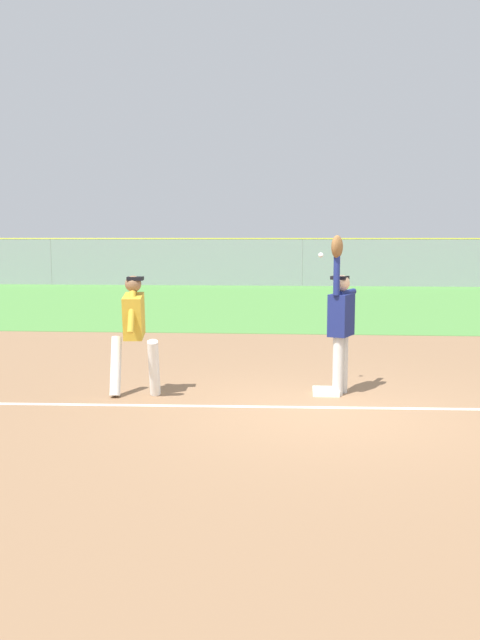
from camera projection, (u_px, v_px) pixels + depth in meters
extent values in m
plane|color=#936D4C|center=(326.00, 410.00, 8.89)|extent=(71.56, 71.56, 0.00)
cube|color=#549342|center=(305.00, 302.00, 23.53)|extent=(47.33, 15.70, 0.01)
cube|color=white|center=(33.00, 404.00, 9.20)|extent=(12.00, 0.45, 0.01)
cube|color=white|center=(326.00, 391.00, 9.78)|extent=(0.39, 0.39, 0.08)
cylinder|color=silver|center=(343.00, 364.00, 9.84)|extent=(0.20, 0.20, 0.85)
cylinder|color=silver|center=(338.00, 366.00, 9.67)|extent=(0.20, 0.20, 0.85)
cube|color=navy|center=(341.00, 315.00, 9.67)|extent=(0.41, 0.51, 0.60)
sphere|color=#DBAD84|center=(342.00, 283.00, 9.61)|extent=(0.30, 0.30, 0.23)
cube|color=black|center=(340.00, 278.00, 9.62)|extent=(0.28, 0.27, 0.05)
cylinder|color=navy|center=(337.00, 273.00, 9.40)|extent=(0.12, 0.12, 0.62)
cylinder|color=navy|center=(347.00, 293.00, 9.82)|extent=(0.33, 0.60, 0.09)
ellipsoid|color=brown|center=(337.00, 247.00, 9.36)|extent=(0.24, 0.31, 0.32)
cylinder|color=white|center=(154.00, 368.00, 9.52)|extent=(0.19, 0.45, 0.85)
cylinder|color=white|center=(116.00, 366.00, 9.67)|extent=(0.19, 0.45, 0.85)
cube|color=gold|center=(134.00, 316.00, 9.51)|extent=(0.31, 0.55, 0.66)
sphere|color=#8C6647|center=(133.00, 284.00, 9.45)|extent=(0.25, 0.25, 0.23)
cube|color=black|center=(135.00, 278.00, 9.44)|extent=(0.24, 0.22, 0.05)
cylinder|color=gold|center=(136.00, 309.00, 9.71)|extent=(0.13, 0.41, 0.58)
cylinder|color=gold|center=(132.00, 312.00, 9.28)|extent=(0.13, 0.41, 0.58)
sphere|color=white|center=(321.00, 255.00, 9.98)|extent=(0.07, 0.07, 0.07)
cube|color=#93999E|center=(302.00, 263.00, 31.16)|extent=(47.33, 0.06, 2.14)
cylinder|color=yellow|center=(302.00, 239.00, 31.03)|extent=(47.33, 0.06, 0.06)
cylinder|color=gray|center=(51.00, 262.00, 32.06)|extent=(0.08, 0.08, 2.14)
cylinder|color=gray|center=(302.00, 263.00, 31.16)|extent=(0.08, 0.08, 2.14)
cube|color=black|center=(169.00, 270.00, 35.05)|extent=(4.56, 2.30, 0.55)
cube|color=#2D333D|center=(169.00, 260.00, 35.00)|extent=(2.35, 1.94, 0.40)
cylinder|color=black|center=(201.00, 274.00, 35.77)|extent=(0.62, 0.27, 0.60)
cylinder|color=black|center=(192.00, 276.00, 33.91)|extent=(0.62, 0.27, 0.60)
cylinder|color=black|center=(148.00, 274.00, 36.26)|extent=(0.62, 0.27, 0.60)
cylinder|color=black|center=(137.00, 276.00, 34.40)|extent=(0.62, 0.27, 0.60)
cube|color=#23389E|center=(251.00, 270.00, 34.29)|extent=(4.41, 1.93, 0.55)
cube|color=#2D333D|center=(251.00, 261.00, 34.23)|extent=(2.21, 1.76, 0.40)
cylinder|color=black|center=(280.00, 275.00, 35.14)|extent=(0.60, 0.22, 0.60)
cylinder|color=black|center=(279.00, 277.00, 33.26)|extent=(0.60, 0.22, 0.60)
cylinder|color=black|center=(224.00, 275.00, 35.38)|extent=(0.60, 0.22, 0.60)
cylinder|color=black|center=(220.00, 277.00, 33.50)|extent=(0.60, 0.22, 0.60)
cube|color=white|center=(346.00, 271.00, 33.72)|extent=(4.58, 2.35, 0.55)
cube|color=#2D333D|center=(346.00, 261.00, 33.66)|extent=(2.37, 1.97, 0.40)
cylinder|color=black|center=(371.00, 275.00, 34.74)|extent=(0.62, 0.28, 0.60)
cylinder|color=black|center=(380.00, 277.00, 32.85)|extent=(0.62, 0.28, 0.60)
cylinder|color=black|center=(315.00, 275.00, 34.65)|extent=(0.62, 0.28, 0.60)
cylinder|color=black|center=(320.00, 278.00, 32.77)|extent=(0.62, 0.28, 0.60)
cube|color=#B7B7BC|center=(431.00, 271.00, 33.86)|extent=(4.47, 2.06, 0.55)
cube|color=#2D333D|center=(431.00, 261.00, 33.80)|extent=(2.26, 1.83, 0.40)
cylinder|color=black|center=(455.00, 275.00, 34.78)|extent=(0.61, 0.24, 0.60)
cylinder|color=black|center=(466.00, 277.00, 32.89)|extent=(0.61, 0.24, 0.60)
cylinder|color=black|center=(398.00, 275.00, 34.89)|extent=(0.61, 0.24, 0.60)
cylinder|color=black|center=(406.00, 277.00, 33.01)|extent=(0.61, 0.24, 0.60)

